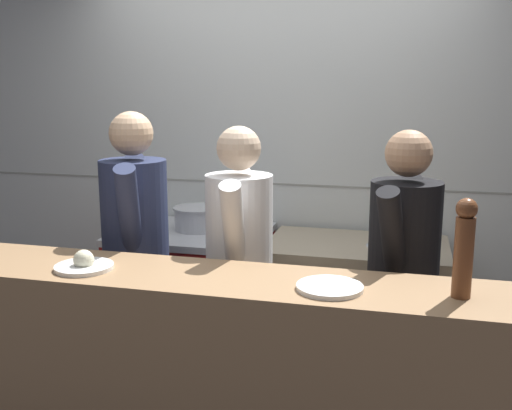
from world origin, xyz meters
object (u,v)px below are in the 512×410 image
Objects in this scene: chef_sous at (239,271)px; stock_pot at (197,217)px; plated_dish_appetiser at (330,287)px; pepper_mill at (464,246)px; chef_head_cook at (136,255)px; chef_line at (402,283)px; mixing_bowl_steel at (391,240)px; oven_range at (194,299)px; plated_dish_main at (84,264)px.

stock_pot is at bearing 115.03° from chef_sous.
stock_pot is at bearing 127.90° from plated_dish_appetiser.
chef_head_cook is (-1.54, 0.54, -0.30)m from pepper_mill.
chef_sous is 1.00× the size of chef_line.
chef_sous is (-0.99, 0.52, -0.33)m from pepper_mill.
chef_sous is at bearing -163.79° from chef_line.
mixing_bowl_steel is at bearing 110.61° from chef_line.
pepper_mill is at bearing 4.57° from plated_dish_appetiser.
chef_head_cook is 1.04× the size of chef_sous.
plated_dish_appetiser is (0.99, -1.28, 0.07)m from stock_pot.
oven_range is 3.11× the size of stock_pot.
plated_dish_main is (-1.22, -1.23, 0.13)m from mixing_bowl_steel.
pepper_mill is at bearing -55.11° from chef_line.
chef_line is (1.26, -0.69, -0.09)m from stock_pot.
oven_range is at bearing 89.32° from plated_dish_main.
plated_dish_appetiser is (1.03, 0.00, -0.01)m from plated_dish_main.
oven_range is 3.77× the size of plated_dish_main.
plated_dish_appetiser is at bearing -56.17° from chef_sous.
pepper_mill is 1.16m from chef_sous.
plated_dish_main is at bearing -179.89° from plated_dish_appetiser.
mixing_bowl_steel is 1.16× the size of plated_dish_main.
plated_dish_appetiser is at bearing 0.11° from plated_dish_main.
plated_dish_main is (-0.01, -1.24, 0.60)m from oven_range.
oven_range is at bearing 129.36° from plated_dish_appetiser.
chef_sous is (0.48, -0.72, -0.09)m from stock_pot.
chef_head_cook is 1.34m from chef_line.
plated_dish_appetiser reaches higher than oven_range.
mixing_bowl_steel is 0.97m from chef_sous.
chef_head_cook is at bearing 160.75° from pepper_mill.
plated_dish_main is 0.59m from chef_head_cook.
plated_dish_appetiser is at bearing -175.43° from pepper_mill.
mixing_bowl_steel is at bearing 34.53° from chef_sous.
chef_head_cook is (-0.08, -0.70, -0.05)m from stock_pot.
mixing_bowl_steel is 1.26m from pepper_mill.
pepper_mill reaches higher than mixing_bowl_steel.
mixing_bowl_steel is 1.42m from chef_head_cook.
chef_sous is 0.78m from chef_line.
stock_pot is 1.44m from chef_line.
oven_range is 1.29m from mixing_bowl_steel.
pepper_mill is at bearing -38.65° from chef_head_cook.
mixing_bowl_steel is 0.18× the size of chef_sous.
chef_head_cook reaches higher than chef_sous.
chef_head_cook is (-1.26, -0.65, 0.00)m from mixing_bowl_steel.
chef_sous reaches higher than stock_pot.
chef_line reaches higher than mixing_bowl_steel.
plated_dish_appetiser reaches higher than stock_pot.
chef_sous reaches higher than mixing_bowl_steel.
chef_head_cook is (-0.06, -0.66, 0.47)m from oven_range.
chef_head_cook is at bearing 169.59° from chef_sous.
chef_head_cook is 1.04× the size of chef_line.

